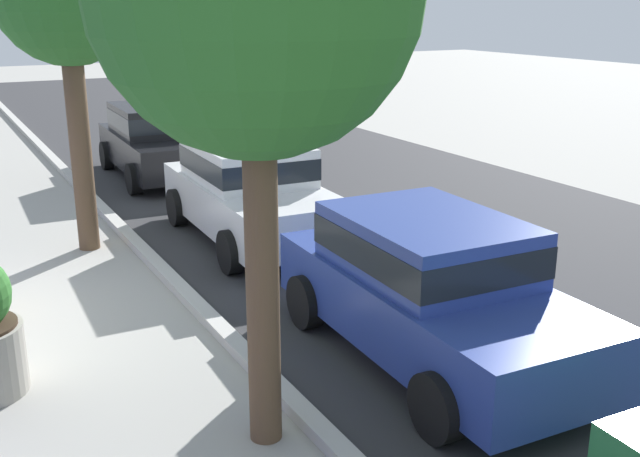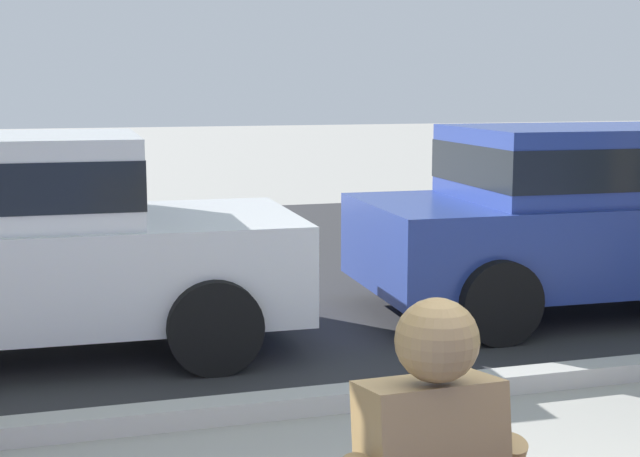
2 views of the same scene
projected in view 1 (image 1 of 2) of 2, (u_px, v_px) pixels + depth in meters
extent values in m
cube|color=#2D2D30|center=(456.00, 241.00, 12.00)|extent=(60.00, 9.00, 0.01)
cube|color=#B2AFA8|center=(180.00, 288.00, 9.89)|extent=(60.00, 0.20, 0.12)
cylinder|color=brown|center=(81.00, 150.00, 11.24)|extent=(0.32, 0.32, 3.10)
cylinder|color=brown|center=(263.00, 284.00, 6.20)|extent=(0.28, 0.28, 2.90)
cube|color=black|center=(158.00, 150.00, 16.26)|extent=(4.15, 1.83, 0.70)
cube|color=black|center=(154.00, 119.00, 16.20)|extent=(2.18, 1.63, 0.60)
cube|color=black|center=(154.00, 119.00, 16.20)|extent=(2.19, 1.65, 0.33)
cylinder|color=black|center=(215.00, 171.00, 15.57)|extent=(0.65, 0.24, 0.64)
cylinder|color=black|center=(134.00, 179.00, 14.84)|extent=(0.65, 0.24, 0.64)
cylinder|color=black|center=(179.00, 149.00, 17.85)|extent=(0.65, 0.24, 0.64)
cylinder|color=black|center=(107.00, 155.00, 17.13)|extent=(0.65, 0.24, 0.64)
cube|color=silver|center=(252.00, 203.00, 11.94)|extent=(4.15, 1.83, 0.70)
cube|color=silver|center=(247.00, 161.00, 11.88)|extent=(2.18, 1.63, 0.60)
cube|color=black|center=(247.00, 161.00, 11.88)|extent=(2.19, 1.65, 0.33)
cylinder|color=black|center=(337.00, 236.00, 11.25)|extent=(0.65, 0.24, 0.64)
cylinder|color=black|center=(231.00, 252.00, 10.52)|extent=(0.65, 0.24, 0.64)
cylinder|color=black|center=(269.00, 196.00, 13.53)|extent=(0.65, 0.24, 0.64)
cylinder|color=black|center=(177.00, 207.00, 12.80)|extent=(0.65, 0.24, 0.64)
cube|color=navy|center=(432.00, 306.00, 7.90)|extent=(4.15, 1.83, 0.70)
cube|color=navy|center=(426.00, 244.00, 7.84)|extent=(2.18, 1.63, 0.60)
cube|color=black|center=(426.00, 244.00, 7.84)|extent=(2.19, 1.65, 0.33)
cylinder|color=black|center=(583.00, 366.00, 7.21)|extent=(0.65, 0.24, 0.64)
cylinder|color=black|center=(438.00, 407.00, 6.49)|extent=(0.65, 0.24, 0.64)
cylinder|color=black|center=(426.00, 279.00, 9.49)|extent=(0.65, 0.24, 0.64)
cylinder|color=black|center=(306.00, 302.00, 8.77)|extent=(0.65, 0.24, 0.64)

